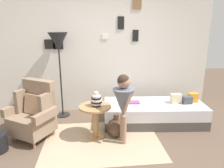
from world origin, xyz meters
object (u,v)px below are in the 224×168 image
object	(u,v)px
armchair	(34,113)
vase_striped	(96,100)
demijohn_near	(116,127)
book_on_daybed	(134,102)
floor_lamp	(58,45)
daybed	(154,113)
side_table	(95,115)
person_child	(124,100)

from	to	relation	value
armchair	vase_striped	world-z (taller)	armchair
demijohn_near	book_on_daybed	bearing A→B (deg)	51.60
armchair	floor_lamp	distance (m)	1.39
daybed	vase_striped	size ratio (longest dim) A/B	8.05
floor_lamp	demijohn_near	distance (m)	1.93
armchair	floor_lamp	world-z (taller)	floor_lamp
daybed	demijohn_near	xyz separation A→B (m)	(-0.79, -0.45, -0.03)
armchair	demijohn_near	distance (m)	1.40
armchair	side_table	world-z (taller)	armchair
daybed	side_table	size ratio (longest dim) A/B	3.43
side_table	person_child	distance (m)	0.59
daybed	person_child	world-z (taller)	person_child
side_table	vase_striped	world-z (taller)	vase_striped
armchair	daybed	xyz separation A→B (m)	(2.15, 0.32, -0.24)
floor_lamp	person_child	world-z (taller)	floor_lamp
demijohn_near	vase_striped	bearing A→B (deg)	178.66
vase_striped	book_on_daybed	distance (m)	0.92
vase_striped	person_child	bearing A→B (deg)	-27.31
daybed	floor_lamp	xyz separation A→B (m)	(-1.80, 0.53, 1.28)
floor_lamp	person_child	xyz separation A→B (m)	(1.10, -1.19, -0.75)
vase_striped	demijohn_near	xyz separation A→B (m)	(0.33, -0.01, -0.50)
side_table	person_child	xyz separation A→B (m)	(0.44, -0.22, 0.33)
floor_lamp	vase_striped	bearing A→B (deg)	-54.98
person_child	demijohn_near	size ratio (longest dim) A/B	2.79
armchair	daybed	bearing A→B (deg)	8.35
daybed	floor_lamp	world-z (taller)	floor_lamp
vase_striped	floor_lamp	world-z (taller)	floor_lamp
daybed	person_child	distance (m)	1.10
armchair	floor_lamp	xyz separation A→B (m)	(0.35, 0.85, 1.04)
armchair	person_child	size ratio (longest dim) A/B	0.85
armchair	vase_striped	size ratio (longest dim) A/B	3.99
armchair	side_table	xyz separation A→B (m)	(1.01, -0.13, -0.04)
side_table	floor_lamp	xyz separation A→B (m)	(-0.66, 0.97, 1.08)
daybed	vase_striped	bearing A→B (deg)	-158.24
side_table	vase_striped	bearing A→B (deg)	-10.83
side_table	person_child	size ratio (longest dim) A/B	0.50
armchair	person_child	xyz separation A→B (m)	(1.45, -0.34, 0.29)
daybed	person_child	bearing A→B (deg)	-136.78
daybed	side_table	world-z (taller)	side_table
vase_striped	demijohn_near	world-z (taller)	vase_striped
daybed	floor_lamp	distance (m)	2.27
daybed	side_table	bearing A→B (deg)	-158.82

